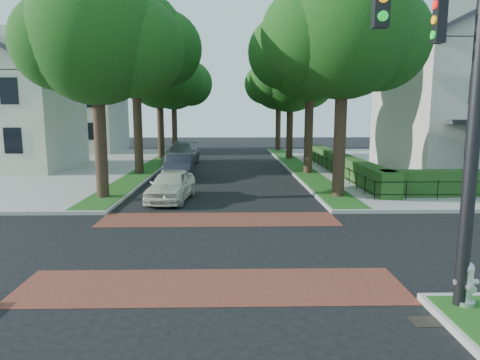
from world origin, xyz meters
name	(u,v)px	position (x,y,z in m)	size (l,w,h in m)	color
ground	(216,245)	(0.00, 0.00, 0.00)	(120.00, 120.00, 0.00)	black
crosswalk_far	(219,219)	(0.00, 3.20, 0.01)	(9.00, 2.20, 0.01)	brown
crosswalk_near	(212,286)	(0.00, -3.20, 0.01)	(9.00, 2.20, 0.01)	brown
storm_drain	(429,321)	(4.30, -5.00, 0.01)	(0.65, 0.45, 0.01)	black
grass_strip_ne	(297,165)	(5.40, 19.10, 0.16)	(1.60, 29.80, 0.02)	#1A4914
grass_strip_nw	(152,165)	(-5.40, 19.10, 0.16)	(1.60, 29.80, 0.02)	#1A4914
tree_right_near	(345,32)	(5.60, 7.24, 7.63)	(7.75, 6.67, 10.66)	black
tree_right_mid	(312,50)	(5.61, 15.25, 7.99)	(8.25, 7.09, 11.22)	black
tree_right_far	(291,79)	(5.60, 24.22, 6.91)	(7.25, 6.23, 9.74)	black
tree_right_back	(279,82)	(5.60, 33.23, 7.27)	(7.50, 6.45, 10.20)	black
tree_left_near	(99,39)	(-5.40, 7.23, 7.27)	(7.50, 6.45, 10.20)	black
tree_left_mid	(137,43)	(-5.39, 15.24, 8.34)	(8.00, 6.88, 11.48)	black
tree_left_far	(161,76)	(-5.40, 24.22, 7.12)	(7.00, 6.02, 9.86)	black
tree_left_back	(175,81)	(-5.40, 33.24, 7.41)	(7.75, 6.66, 10.44)	black
hedge_main_road	(341,164)	(7.70, 15.00, 0.75)	(1.00, 18.00, 1.20)	#1D3F15
fence_main_road	(329,166)	(6.90, 15.00, 0.60)	(0.06, 18.00, 0.90)	black
house_left_near	(2,98)	(-15.49, 17.99, 5.04)	(10.00, 9.00, 10.14)	beige
house_left_far	(75,103)	(-15.49, 31.99, 5.04)	(10.00, 9.00, 10.14)	beige
traffic_signal	(462,76)	(4.89, -4.41, 4.71)	(2.17, 2.00, 8.00)	black
parked_car_front	(171,185)	(-2.30, 6.83, 0.72)	(1.71, 4.25, 1.45)	silver
parked_car_middle	(179,166)	(-2.74, 13.71, 0.77)	(1.62, 4.65, 1.53)	black
parked_car_rear	(182,154)	(-3.39, 21.00, 0.85)	(2.37, 5.83, 1.69)	slate
fire_hydrant	(466,284)	(5.20, -4.61, 0.61)	(0.51, 0.53, 0.96)	silver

